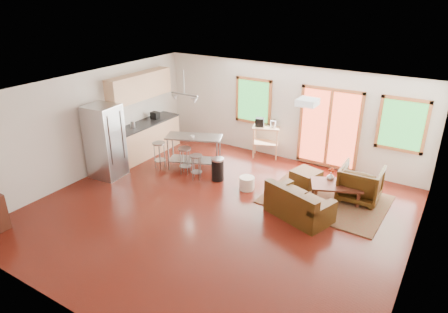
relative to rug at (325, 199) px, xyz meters
The scene contains 28 objects.
floor 2.52m from the rug, 135.58° to the right, with size 7.50×7.00×0.02m, color #3C0E09.
ceiling 3.62m from the rug, 135.58° to the right, with size 7.50×7.00×0.02m, color white.
back_wall 2.82m from the rug, 135.80° to the left, with size 7.50×0.02×2.60m, color silver.
left_wall 5.97m from the rug, 162.41° to the right, with size 0.02×7.00×2.60m, color silver.
right_wall 2.93m from the rug, 41.92° to the right, with size 0.02×7.00×2.60m, color silver.
front_wall 5.72m from the rug, 108.83° to the right, with size 7.50×0.02×2.60m, color silver.
window_left 3.59m from the rug, 148.74° to the left, with size 1.10×0.05×1.30m.
french_doors 2.10m from the rug, 109.39° to the left, with size 1.60×0.05×2.10m.
window_right 2.51m from the rug, 57.01° to the left, with size 1.10×0.05×1.30m.
rug is the anchor object (origin of this frame).
loveseat 1.08m from the rug, 104.95° to the right, with size 1.51×1.14×0.71m.
coffee_table 0.41m from the rug, 17.06° to the left, with size 1.25×1.03×0.43m.
armchair 0.87m from the rug, 33.91° to the left, with size 0.87×0.81×0.90m, color #321E09.
ottoman 0.80m from the rug, 146.40° to the left, with size 0.59×0.59×0.39m, color #321E09.
pouf 1.84m from the rug, 164.73° to the right, with size 0.36×0.36×0.31m, color #F1E3CE.
vase 0.55m from the rug, 92.37° to the left, with size 0.21×0.22×0.30m.
book 0.61m from the rug, 42.96° to the left, with size 0.24×0.03×0.32m, color brown.
cabinets 5.36m from the rug, behind, with size 0.64×2.24×2.30m.
refrigerator 5.47m from the rug, 161.96° to the right, with size 0.82×0.79×1.85m.
island 3.58m from the rug, behind, with size 1.53×1.06×0.90m.
cup 3.54m from the rug, behind, with size 0.11×0.09×0.11m, color white.
bar_stool_a 4.40m from the rug, behind, with size 0.34×0.34×0.71m.
bar_stool_b 3.61m from the rug, behind, with size 0.41×0.41×0.71m.
bar_stool_c 3.20m from the rug, 167.66° to the right, with size 0.40×0.40×0.65m.
trash_can 2.67m from the rug, behind, with size 0.36×0.36×0.58m.
kitchen_cart 2.85m from the rug, 146.66° to the left, with size 0.86×0.70×1.13m.
ceiling_flush 2.78m from the rug, 99.66° to the right, with size 0.35×0.35×0.12m, color white.
pendant_light 4.16m from the rug, behind, with size 0.80×0.18×0.79m.
Camera 1 is at (4.02, -6.17, 4.49)m, focal length 32.00 mm.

